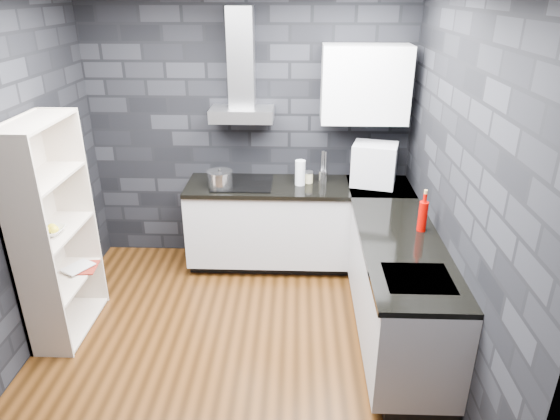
# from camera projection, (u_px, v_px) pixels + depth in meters

# --- Properties ---
(ground) EXTENTS (3.20, 3.20, 0.00)m
(ground) POSITION_uv_depth(u_px,v_px,m) (235.00, 343.00, 4.08)
(ground) COLOR #45250D
(wall_back) EXTENTS (3.20, 0.05, 2.70)m
(wall_back) POSITION_uv_depth(u_px,v_px,m) (250.00, 130.00, 5.02)
(wall_back) COLOR black
(wall_back) RESTS_ON ground
(wall_front) EXTENTS (3.20, 0.05, 2.70)m
(wall_front) POSITION_uv_depth(u_px,v_px,m) (176.00, 335.00, 2.05)
(wall_front) COLOR black
(wall_front) RESTS_ON ground
(wall_left) EXTENTS (0.05, 3.20, 2.70)m
(wall_left) POSITION_uv_depth(u_px,v_px,m) (4.00, 187.00, 3.59)
(wall_left) COLOR black
(wall_left) RESTS_ON ground
(wall_right) EXTENTS (0.05, 3.20, 2.70)m
(wall_right) POSITION_uv_depth(u_px,v_px,m) (460.00, 193.00, 3.48)
(wall_right) COLOR black
(wall_right) RESTS_ON ground
(toekick_back) EXTENTS (2.18, 0.50, 0.10)m
(toekick_back) POSITION_uv_depth(u_px,v_px,m) (297.00, 258.00, 5.27)
(toekick_back) COLOR black
(toekick_back) RESTS_ON ground
(toekick_right) EXTENTS (0.50, 1.78, 0.10)m
(toekick_right) POSITION_uv_depth(u_px,v_px,m) (398.00, 334.00, 4.11)
(toekick_right) COLOR black
(toekick_right) RESTS_ON ground
(counter_back_cab) EXTENTS (2.20, 0.60, 0.76)m
(counter_back_cab) POSITION_uv_depth(u_px,v_px,m) (298.00, 223.00, 5.06)
(counter_back_cab) COLOR #B6B6BA
(counter_back_cab) RESTS_ON ground
(counter_right_cab) EXTENTS (0.60, 1.80, 0.76)m
(counter_right_cab) POSITION_uv_depth(u_px,v_px,m) (398.00, 290.00, 3.93)
(counter_right_cab) COLOR #B6B6BA
(counter_right_cab) RESTS_ON ground
(counter_back_top) EXTENTS (2.20, 0.62, 0.04)m
(counter_back_top) POSITION_uv_depth(u_px,v_px,m) (298.00, 187.00, 4.89)
(counter_back_top) COLOR black
(counter_back_top) RESTS_ON counter_back_cab
(counter_right_top) EXTENTS (0.62, 1.80, 0.04)m
(counter_right_top) POSITION_uv_depth(u_px,v_px,m) (402.00, 245.00, 3.77)
(counter_right_top) COLOR black
(counter_right_top) RESTS_ON counter_right_cab
(counter_corner_top) EXTENTS (0.62, 0.62, 0.04)m
(counter_corner_top) POSITION_uv_depth(u_px,v_px,m) (380.00, 187.00, 4.87)
(counter_corner_top) COLOR black
(counter_corner_top) RESTS_ON counter_right_cab
(hood_body) EXTENTS (0.60, 0.34, 0.12)m
(hood_body) POSITION_uv_depth(u_px,v_px,m) (242.00, 114.00, 4.76)
(hood_body) COLOR #A5A6A9
(hood_body) RESTS_ON wall_back
(hood_chimney) EXTENTS (0.24, 0.20, 0.90)m
(hood_chimney) POSITION_uv_depth(u_px,v_px,m) (241.00, 58.00, 4.61)
(hood_chimney) COLOR #A5A6A9
(hood_chimney) RESTS_ON hood_body
(upper_cabinet) EXTENTS (0.80, 0.35, 0.70)m
(upper_cabinet) POSITION_uv_depth(u_px,v_px,m) (365.00, 84.00, 4.59)
(upper_cabinet) COLOR white
(upper_cabinet) RESTS_ON wall_back
(cooktop) EXTENTS (0.58, 0.50, 0.01)m
(cooktop) POSITION_uv_depth(u_px,v_px,m) (243.00, 183.00, 4.90)
(cooktop) COLOR black
(cooktop) RESTS_ON counter_back_top
(sink_rim) EXTENTS (0.44, 0.40, 0.01)m
(sink_rim) POSITION_uv_depth(u_px,v_px,m) (418.00, 279.00, 3.31)
(sink_rim) COLOR #A5A6A9
(sink_rim) RESTS_ON counter_right_top
(pot) EXTENTS (0.29, 0.29, 0.14)m
(pot) POSITION_uv_depth(u_px,v_px,m) (220.00, 179.00, 4.78)
(pot) COLOR silver
(pot) RESTS_ON cooktop
(glass_vase) EXTENTS (0.11, 0.11, 0.25)m
(glass_vase) POSITION_uv_depth(u_px,v_px,m) (300.00, 173.00, 4.84)
(glass_vase) COLOR white
(glass_vase) RESTS_ON counter_back_top
(storage_jar) EXTENTS (0.10, 0.10, 0.10)m
(storage_jar) POSITION_uv_depth(u_px,v_px,m) (309.00, 178.00, 4.91)
(storage_jar) COLOR tan
(storage_jar) RESTS_ON counter_back_top
(utensil_crock) EXTENTS (0.10, 0.10, 0.12)m
(utensil_crock) POSITION_uv_depth(u_px,v_px,m) (323.00, 176.00, 4.93)
(utensil_crock) COLOR silver
(utensil_crock) RESTS_ON counter_back_top
(appliance_garage) EXTENTS (0.47, 0.40, 0.40)m
(appliance_garage) POSITION_uv_depth(u_px,v_px,m) (374.00, 164.00, 4.74)
(appliance_garage) COLOR silver
(appliance_garage) RESTS_ON counter_back_top
(red_bottle) EXTENTS (0.09, 0.09, 0.24)m
(red_bottle) POSITION_uv_depth(u_px,v_px,m) (423.00, 216.00, 3.91)
(red_bottle) COLOR #A40300
(red_bottle) RESTS_ON counter_right_top
(bookshelf) EXTENTS (0.48, 0.85, 1.80)m
(bookshelf) POSITION_uv_depth(u_px,v_px,m) (54.00, 232.00, 3.93)
(bookshelf) COLOR beige
(bookshelf) RESTS_ON ground
(fruit_bowl) EXTENTS (0.22, 0.22, 0.05)m
(fruit_bowl) POSITION_uv_depth(u_px,v_px,m) (50.00, 231.00, 3.86)
(fruit_bowl) COLOR silver
(fruit_bowl) RESTS_ON bookshelf
(book_red) EXTENTS (0.18, 0.04, 0.24)m
(book_red) POSITION_uv_depth(u_px,v_px,m) (73.00, 257.00, 4.23)
(book_red) COLOR maroon
(book_red) RESTS_ON bookshelf
(book_second) EXTENTS (0.16, 0.11, 0.24)m
(book_second) POSITION_uv_depth(u_px,v_px,m) (69.00, 253.00, 4.24)
(book_second) COLOR #B2B2B2
(book_second) RESTS_ON bookshelf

